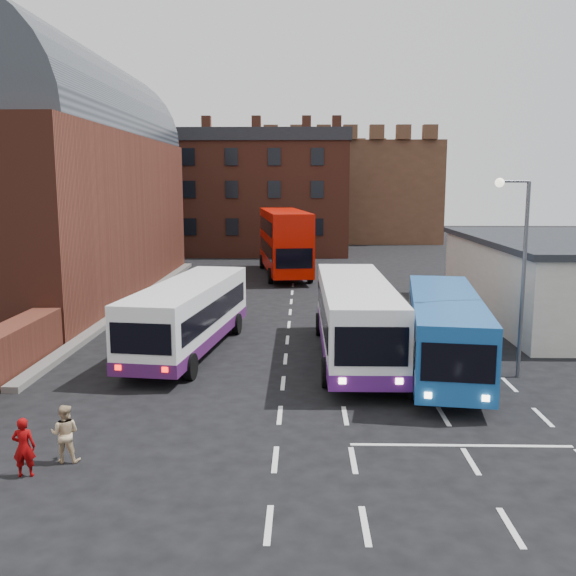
{
  "coord_description": "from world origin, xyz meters",
  "views": [
    {
      "loc": [
        0.69,
        -19.55,
        7.01
      ],
      "look_at": [
        0.0,
        10.0,
        2.2
      ],
      "focal_mm": 40.0,
      "sensor_mm": 36.0,
      "label": 1
    }
  ],
  "objects_px": {
    "street_lamp": "(519,260)",
    "pedestrian_beige": "(65,433)",
    "bus_blue": "(445,327)",
    "bus_white_inbound": "(355,314)",
    "pedestrian_red": "(24,447)",
    "bus_red_double": "(284,241)",
    "bus_white_outbound": "(189,311)"
  },
  "relations": [
    {
      "from": "street_lamp",
      "to": "pedestrian_beige",
      "type": "distance_m",
      "value": 16.03
    },
    {
      "from": "bus_blue",
      "to": "bus_white_inbound",
      "type": "bearing_deg",
      "value": -20.66
    },
    {
      "from": "bus_white_inbound",
      "to": "pedestrian_red",
      "type": "distance_m",
      "value": 13.99
    },
    {
      "from": "pedestrian_red",
      "to": "bus_red_double",
      "type": "bearing_deg",
      "value": -106.11
    },
    {
      "from": "street_lamp",
      "to": "pedestrian_beige",
      "type": "relative_size",
      "value": 4.81
    },
    {
      "from": "bus_blue",
      "to": "street_lamp",
      "type": "height_order",
      "value": "street_lamp"
    },
    {
      "from": "bus_blue",
      "to": "bus_white_outbound",
      "type": "bearing_deg",
      "value": -6.92
    },
    {
      "from": "bus_white_inbound",
      "to": "bus_red_double",
      "type": "xyz_separation_m",
      "value": [
        -3.54,
        23.82,
        0.8
      ]
    },
    {
      "from": "pedestrian_red",
      "to": "bus_white_inbound",
      "type": "bearing_deg",
      "value": -136.71
    },
    {
      "from": "pedestrian_red",
      "to": "street_lamp",
      "type": "bearing_deg",
      "value": -157.33
    },
    {
      "from": "bus_blue",
      "to": "bus_red_double",
      "type": "relative_size",
      "value": 0.85
    },
    {
      "from": "bus_white_inbound",
      "to": "pedestrian_red",
      "type": "xyz_separation_m",
      "value": [
        -8.83,
        -10.79,
        -1.12
      ]
    },
    {
      "from": "bus_white_inbound",
      "to": "pedestrian_beige",
      "type": "xyz_separation_m",
      "value": [
        -8.14,
        -9.93,
        -1.11
      ]
    },
    {
      "from": "bus_white_outbound",
      "to": "bus_white_inbound",
      "type": "height_order",
      "value": "bus_white_inbound"
    },
    {
      "from": "bus_red_double",
      "to": "street_lamp",
      "type": "height_order",
      "value": "street_lamp"
    },
    {
      "from": "street_lamp",
      "to": "bus_white_outbound",
      "type": "bearing_deg",
      "value": 164.65
    },
    {
      "from": "pedestrian_red",
      "to": "pedestrian_beige",
      "type": "relative_size",
      "value": 0.99
    },
    {
      "from": "bus_white_inbound",
      "to": "pedestrian_red",
      "type": "height_order",
      "value": "bus_white_inbound"
    },
    {
      "from": "bus_white_inbound",
      "to": "bus_red_double",
      "type": "height_order",
      "value": "bus_red_double"
    },
    {
      "from": "street_lamp",
      "to": "bus_red_double",
      "type": "bearing_deg",
      "value": 109.11
    },
    {
      "from": "bus_blue",
      "to": "street_lamp",
      "type": "bearing_deg",
      "value": 172.05
    },
    {
      "from": "bus_red_double",
      "to": "pedestrian_beige",
      "type": "relative_size",
      "value": 8.51
    },
    {
      "from": "bus_white_outbound",
      "to": "pedestrian_red",
      "type": "distance_m",
      "value": 11.96
    },
    {
      "from": "pedestrian_red",
      "to": "pedestrian_beige",
      "type": "distance_m",
      "value": 1.1
    },
    {
      "from": "bus_blue",
      "to": "pedestrian_beige",
      "type": "relative_size",
      "value": 7.27
    },
    {
      "from": "bus_blue",
      "to": "bus_red_double",
      "type": "bearing_deg",
      "value": -67.01
    },
    {
      "from": "bus_red_double",
      "to": "street_lamp",
      "type": "distance_m",
      "value": 27.86
    },
    {
      "from": "bus_red_double",
      "to": "pedestrian_beige",
      "type": "xyz_separation_m",
      "value": [
        -4.6,
        -33.76,
        -1.91
      ]
    },
    {
      "from": "bus_red_double",
      "to": "pedestrian_red",
      "type": "relative_size",
      "value": 8.61
    },
    {
      "from": "pedestrian_red",
      "to": "bus_blue",
      "type": "bearing_deg",
      "value": -150.53
    },
    {
      "from": "pedestrian_beige",
      "to": "bus_white_outbound",
      "type": "bearing_deg",
      "value": -98.02
    },
    {
      "from": "bus_white_outbound",
      "to": "bus_red_double",
      "type": "relative_size",
      "value": 0.86
    }
  ]
}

